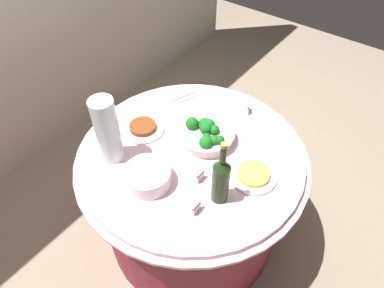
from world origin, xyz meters
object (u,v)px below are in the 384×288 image
(food_plate_stir_fry, at_px, (143,128))
(label_placard_front, at_px, (200,176))
(plate_stack, at_px, (148,176))
(food_plate_fried_egg, at_px, (253,175))
(label_placard_rear, at_px, (248,108))
(wine_bottle, at_px, (221,179))
(broccoli_bowl, at_px, (206,134))
(decorative_fruit_vase, at_px, (108,134))
(label_placard_mid, at_px, (197,207))
(serving_tongs, at_px, (184,98))

(food_plate_stir_fry, height_order, label_placard_front, label_placard_front)
(plate_stack, relative_size, food_plate_fried_egg, 0.95)
(label_placard_front, bearing_deg, label_placard_rear, 7.97)
(wine_bottle, height_order, label_placard_front, wine_bottle)
(broccoli_bowl, relative_size, food_plate_fried_egg, 1.27)
(wine_bottle, height_order, label_placard_rear, wine_bottle)
(broccoli_bowl, height_order, label_placard_rear, broccoli_bowl)
(decorative_fruit_vase, bearing_deg, wine_bottle, -78.33)
(wine_bottle, relative_size, label_placard_rear, 6.11)
(wine_bottle, height_order, food_plate_fried_egg, wine_bottle)
(decorative_fruit_vase, relative_size, food_plate_stir_fry, 1.55)
(wine_bottle, distance_m, label_placard_mid, 0.16)
(serving_tongs, bearing_deg, label_placard_mid, -137.24)
(wine_bottle, xyz_separation_m, label_placard_mid, (-0.12, 0.03, -0.10))
(plate_stack, bearing_deg, food_plate_stir_fry, 47.41)
(serving_tongs, bearing_deg, wine_bottle, -128.60)
(broccoli_bowl, relative_size, wine_bottle, 0.83)
(decorative_fruit_vase, height_order, label_placard_mid, decorative_fruit_vase)
(label_placard_mid, xyz_separation_m, label_placard_rear, (0.68, 0.16, 0.00))
(plate_stack, xyz_separation_m, decorative_fruit_vase, (0.01, 0.24, 0.11))
(serving_tongs, distance_m, food_plate_fried_egg, 0.65)
(label_placard_front, xyz_separation_m, label_placard_rear, (0.54, 0.08, 0.00))
(label_placard_mid, height_order, label_placard_rear, same)
(wine_bottle, xyz_separation_m, label_placard_front, (0.03, 0.12, -0.10))
(broccoli_bowl, distance_m, serving_tongs, 0.36)
(plate_stack, height_order, label_placard_rear, plate_stack)
(serving_tongs, distance_m, food_plate_stir_fry, 0.33)
(broccoli_bowl, bearing_deg, food_plate_stir_fry, 114.43)
(plate_stack, relative_size, label_placard_mid, 3.82)
(label_placard_front, bearing_deg, serving_tongs, 46.01)
(wine_bottle, bearing_deg, food_plate_fried_egg, -16.86)
(serving_tongs, relative_size, food_plate_stir_fry, 0.75)
(broccoli_bowl, relative_size, label_placard_front, 5.09)
(wine_bottle, bearing_deg, serving_tongs, 51.40)
(decorative_fruit_vase, xyz_separation_m, label_placard_mid, (-0.01, -0.51, -0.12))
(decorative_fruit_vase, bearing_deg, food_plate_stir_fry, 2.77)
(decorative_fruit_vase, bearing_deg, food_plate_fried_egg, -63.42)
(food_plate_stir_fry, distance_m, label_placard_rear, 0.58)
(food_plate_stir_fry, relative_size, label_placard_rear, 4.00)
(decorative_fruit_vase, bearing_deg, label_placard_front, -71.88)
(serving_tongs, bearing_deg, food_plate_stir_fry, 178.80)
(plate_stack, bearing_deg, label_placard_front, -49.52)
(label_placard_rear, bearing_deg, label_placard_mid, -166.59)
(serving_tongs, bearing_deg, label_placard_front, -133.99)
(broccoli_bowl, bearing_deg, plate_stack, 172.04)
(broccoli_bowl, relative_size, food_plate_stir_fry, 1.27)
(wine_bottle, bearing_deg, decorative_fruit_vase, 101.67)
(food_plate_stir_fry, bearing_deg, wine_bottle, -100.94)
(label_placard_mid, bearing_deg, food_plate_stir_fry, 66.59)
(food_plate_stir_fry, xyz_separation_m, label_placard_front, (-0.08, -0.43, 0.02))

